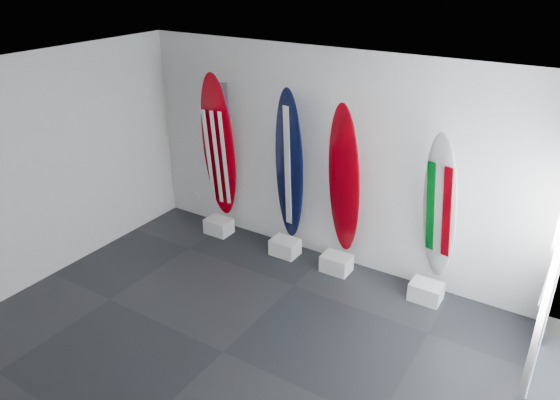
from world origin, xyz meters
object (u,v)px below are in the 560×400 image
Objects in this scene: surfboard_usa at (219,148)px; surfboard_italy at (440,210)px; surfboard_swiss at (344,182)px; surfboard_navy at (289,167)px.

surfboard_usa is 1.14× the size of surfboard_italy.
surfboard_swiss is at bearing -10.49° from surfboard_usa.
surfboard_navy is at bearing -10.49° from surfboard_usa.
surfboard_usa is 1.24m from surfboard_navy.
surfboard_swiss is 1.07× the size of surfboard_italy.
surfboard_usa is 3.37m from surfboard_italy.
surfboard_usa reaches higher than surfboard_swiss.
surfboard_usa is 1.07× the size of surfboard_swiss.
surfboard_usa reaches higher than surfboard_italy.
surfboard_swiss is at bearing -164.37° from surfboard_italy.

